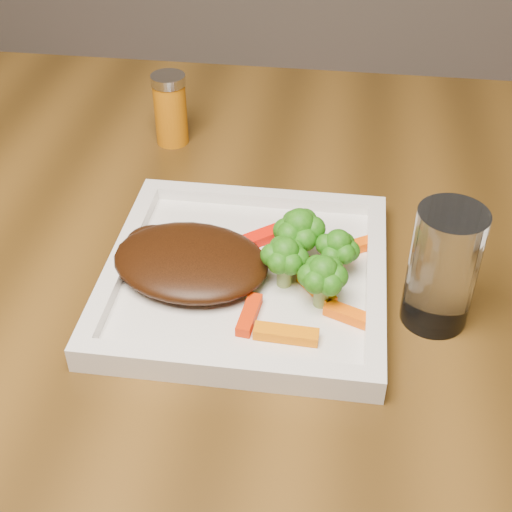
# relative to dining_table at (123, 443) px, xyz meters

# --- Properties ---
(dining_table) EXTENTS (1.60, 0.90, 0.75)m
(dining_table) POSITION_rel_dining_table_xyz_m (0.00, 0.00, 0.00)
(dining_table) COLOR #593B14
(dining_table) RESTS_ON floor
(plate) EXTENTS (0.27, 0.27, 0.01)m
(plate) POSITION_rel_dining_table_xyz_m (0.19, -0.06, 0.38)
(plate) COLOR white
(plate) RESTS_ON dining_table
(steak) EXTENTS (0.17, 0.14, 0.03)m
(steak) POSITION_rel_dining_table_xyz_m (0.13, -0.07, 0.40)
(steak) COLOR #341707
(steak) RESTS_ON plate
(broccoli_0) EXTENTS (0.07, 0.07, 0.07)m
(broccoli_0) POSITION_rel_dining_table_xyz_m (0.24, -0.03, 0.42)
(broccoli_0) COLOR #1F6B11
(broccoli_0) RESTS_ON plate
(broccoli_1) EXTENTS (0.06, 0.06, 0.06)m
(broccoli_1) POSITION_rel_dining_table_xyz_m (0.28, -0.05, 0.42)
(broccoli_1) COLOR #147213
(broccoli_1) RESTS_ON plate
(broccoli_2) EXTENTS (0.06, 0.06, 0.06)m
(broccoli_2) POSITION_rel_dining_table_xyz_m (0.26, -0.09, 0.42)
(broccoli_2) COLOR #106011
(broccoli_2) RESTS_ON plate
(broccoli_3) EXTENTS (0.06, 0.06, 0.06)m
(broccoli_3) POSITION_rel_dining_table_xyz_m (0.23, -0.07, 0.42)
(broccoli_3) COLOR #116712
(broccoli_3) RESTS_ON plate
(carrot_0) EXTENTS (0.06, 0.02, 0.01)m
(carrot_0) POSITION_rel_dining_table_xyz_m (0.24, -0.14, 0.39)
(carrot_0) COLOR orange
(carrot_0) RESTS_ON plate
(carrot_1) EXTENTS (0.05, 0.03, 0.01)m
(carrot_1) POSITION_rel_dining_table_xyz_m (0.29, -0.11, 0.39)
(carrot_1) COLOR #FF6004
(carrot_1) RESTS_ON plate
(carrot_2) EXTENTS (0.02, 0.05, 0.01)m
(carrot_2) POSITION_rel_dining_table_xyz_m (0.20, -0.12, 0.39)
(carrot_2) COLOR red
(carrot_2) RESTS_ON plate
(carrot_3) EXTENTS (0.05, 0.04, 0.01)m
(carrot_3) POSITION_rel_dining_table_xyz_m (0.29, -0.01, 0.39)
(carrot_3) COLOR #FF5904
(carrot_3) RESTS_ON plate
(carrot_4) EXTENTS (0.06, 0.05, 0.01)m
(carrot_4) POSITION_rel_dining_table_xyz_m (0.20, 0.00, 0.39)
(carrot_4) COLOR #F81304
(carrot_4) RESTS_ON plate
(carrot_5) EXTENTS (0.04, 0.05, 0.01)m
(carrot_5) POSITION_rel_dining_table_xyz_m (0.26, -0.08, 0.39)
(carrot_5) COLOR orange
(carrot_5) RESTS_ON plate
(carrot_6) EXTENTS (0.06, 0.02, 0.01)m
(carrot_6) POSITION_rel_dining_table_xyz_m (0.25, -0.04, 0.39)
(carrot_6) COLOR orange
(carrot_6) RESTS_ON plate
(spice_shaker) EXTENTS (0.05, 0.05, 0.09)m
(spice_shaker) POSITION_rel_dining_table_xyz_m (0.05, 0.20, 0.42)
(spice_shaker) COLOR #C36C0A
(spice_shaker) RESTS_ON dining_table
(drinking_glass) EXTENTS (0.08, 0.08, 0.12)m
(drinking_glass) POSITION_rel_dining_table_xyz_m (0.37, -0.08, 0.44)
(drinking_glass) COLOR silver
(drinking_glass) RESTS_ON dining_table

